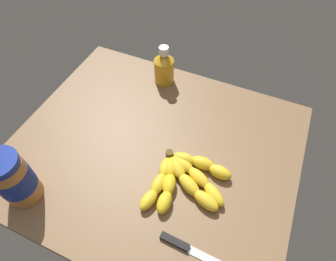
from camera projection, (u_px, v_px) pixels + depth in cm
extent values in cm
cube|color=brown|center=(153.00, 152.00, 82.06)|extent=(79.70, 68.46, 3.87)
ellipsoid|color=yellow|center=(165.00, 168.00, 74.86)|extent=(3.97, 6.63, 3.11)
ellipsoid|color=yellow|center=(159.00, 184.00, 72.02)|extent=(3.18, 6.29, 3.11)
ellipsoid|color=yellow|center=(148.00, 200.00, 69.37)|extent=(4.08, 6.68, 3.11)
ellipsoid|color=yellow|center=(170.00, 168.00, 74.70)|extent=(5.73, 7.00, 3.36)
ellipsoid|color=yellow|center=(169.00, 185.00, 71.74)|extent=(4.86, 6.82, 3.36)
ellipsoid|color=yellow|center=(164.00, 202.00, 68.86)|extent=(3.82, 6.39, 3.36)
ellipsoid|color=yellow|center=(177.00, 168.00, 74.68)|extent=(7.74, 7.30, 3.40)
ellipsoid|color=yellow|center=(189.00, 185.00, 71.68)|extent=(8.01, 6.51, 3.40)
ellipsoid|color=yellow|center=(206.00, 201.00, 69.10)|extent=(7.97, 5.47, 3.40)
ellipsoid|color=yellow|center=(182.00, 164.00, 75.49)|extent=(7.83, 4.99, 3.16)
ellipsoid|color=yellow|center=(199.00, 178.00, 73.05)|extent=(7.91, 5.91, 3.16)
ellipsoid|color=yellow|center=(214.00, 194.00, 70.24)|extent=(7.78, 6.68, 3.16)
ellipsoid|color=yellow|center=(184.00, 159.00, 76.33)|extent=(6.72, 4.10, 3.43)
ellipsoid|color=yellow|center=(202.00, 165.00, 75.24)|extent=(6.40, 3.47, 3.43)
ellipsoid|color=yellow|center=(220.00, 172.00, 73.86)|extent=(6.69, 4.04, 3.43)
cylinder|color=brown|center=(169.00, 155.00, 77.00)|extent=(2.00, 2.00, 3.00)
cylinder|color=#B27238|center=(15.00, 180.00, 66.43)|extent=(8.53, 8.53, 14.20)
cylinder|color=navy|center=(14.00, 179.00, 65.86)|extent=(8.70, 8.70, 6.39)
cylinder|color=gold|center=(164.00, 71.00, 94.00)|extent=(6.59, 6.59, 8.68)
cone|color=gold|center=(164.00, 57.00, 89.57)|extent=(6.59, 6.59, 2.48)
cylinder|color=white|center=(164.00, 51.00, 87.55)|extent=(3.13, 3.13, 2.59)
cube|color=silver|center=(212.00, 261.00, 62.12)|extent=(11.16, 2.23, 0.50)
cube|color=black|center=(175.00, 241.00, 64.29)|extent=(7.06, 1.87, 1.20)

